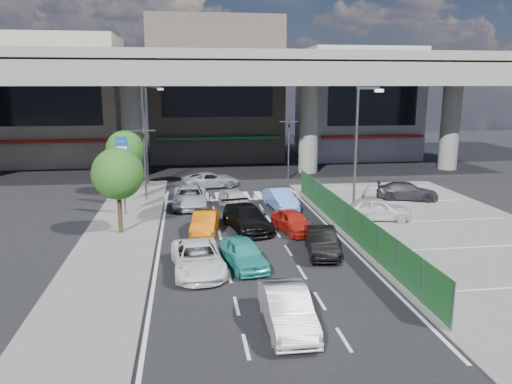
{
  "coord_description": "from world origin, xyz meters",
  "views": [
    {
      "loc": [
        -3.28,
        -23.25,
        8.1
      ],
      "look_at": [
        0.75,
        5.48,
        1.84
      ],
      "focal_mm": 35.0,
      "sensor_mm": 36.0,
      "label": 1
    }
  ],
  "objects": [
    {
      "name": "building_west",
      "position": [
        -16.0,
        31.97,
        6.49
      ],
      "size": [
        12.0,
        10.9,
        13.0
      ],
      "color": "gray",
      "rests_on": "ground"
    },
    {
      "name": "taxi_orange_left",
      "position": [
        -2.39,
        3.49,
        0.61
      ],
      "size": [
        1.82,
        3.86,
        1.22
      ],
      "primitive_type": "imported",
      "rotation": [
        0.0,
        0.0,
        -0.14
      ],
      "color": "#C85A08",
      "rests_on": "ground"
    },
    {
      "name": "ground",
      "position": [
        0.0,
        0.0,
        0.0
      ],
      "size": [
        120.0,
        120.0,
        0.0
      ],
      "primitive_type": "plane",
      "color": "black",
      "rests_on": "ground"
    },
    {
      "name": "wagon_silver_front_left",
      "position": [
        -3.16,
        9.89,
        0.67
      ],
      "size": [
        2.32,
        4.87,
        1.34
      ],
      "primitive_type": "imported",
      "rotation": [
        0.0,
        0.0,
        -0.02
      ],
      "color": "#BABDC2",
      "rests_on": "ground"
    },
    {
      "name": "sedan_black_mid",
      "position": [
        0.02,
        3.9,
        0.69
      ],
      "size": [
        2.88,
        5.05,
        1.38
      ],
      "primitive_type": "imported",
      "rotation": [
        0.0,
        0.0,
        0.21
      ],
      "color": "black",
      "rests_on": "ground"
    },
    {
      "name": "parking_lot",
      "position": [
        11.0,
        2.0,
        0.03
      ],
      "size": [
        12.0,
        28.0,
        0.06
      ],
      "primitive_type": "cube",
      "color": "#5C5C5A",
      "rests_on": "ground"
    },
    {
      "name": "parked_sedan_dgrey",
      "position": [
        12.21,
        9.62,
        0.68
      ],
      "size": [
        4.6,
        3.05,
        1.24
      ],
      "primitive_type": "imported",
      "rotation": [
        0.0,
        0.0,
        1.23
      ],
      "color": "#2F2E33",
      "rests_on": "parking_lot"
    },
    {
      "name": "street_lamp_right",
      "position": [
        7.17,
        6.0,
        4.77
      ],
      "size": [
        1.65,
        0.22,
        8.0
      ],
      "color": "#595B60",
      "rests_on": "ground"
    },
    {
      "name": "building_east",
      "position": [
        16.0,
        31.97,
        5.99
      ],
      "size": [
        12.0,
        10.9,
        12.0
      ],
      "color": "gray",
      "rests_on": "ground"
    },
    {
      "name": "tree_far",
      "position": [
        -7.8,
        14.5,
        3.39
      ],
      "size": [
        2.8,
        2.8,
        4.8
      ],
      "color": "#382314",
      "rests_on": "ground"
    },
    {
      "name": "traffic_light_left",
      "position": [
        -6.2,
        12.0,
        3.94
      ],
      "size": [
        1.6,
        1.24,
        5.2
      ],
      "color": "#595B60",
      "rests_on": "ground"
    },
    {
      "name": "taxi_teal_mid",
      "position": [
        -0.85,
        -1.94,
        0.64
      ],
      "size": [
        2.2,
        3.97,
        1.28
      ],
      "primitive_type": "imported",
      "rotation": [
        0.0,
        0.0,
        0.19
      ],
      "color": "#2FAEA6",
      "rests_on": "ground"
    },
    {
      "name": "sedan_white_front_mid",
      "position": [
        -0.2,
        8.87,
        0.65
      ],
      "size": [
        2.27,
        4.03,
        1.29
      ],
      "primitive_type": "imported",
      "rotation": [
        0.0,
        0.0,
        0.21
      ],
      "color": "beige",
      "rests_on": "ground"
    },
    {
      "name": "sidewalk_left",
      "position": [
        -7.0,
        4.0,
        0.06
      ],
      "size": [
        4.0,
        30.0,
        0.12
      ],
      "primitive_type": "cube",
      "color": "#5C5C5A",
      "rests_on": "ground"
    },
    {
      "name": "parked_sedan_white",
      "position": [
        8.0,
        4.66,
        0.76
      ],
      "size": [
        4.35,
        2.45,
        1.4
      ],
      "primitive_type": "imported",
      "rotation": [
        0.0,
        0.0,
        1.37
      ],
      "color": "silver",
      "rests_on": "parking_lot"
    },
    {
      "name": "hatch_white_back_mid",
      "position": [
        -0.07,
        -7.91,
        0.69
      ],
      "size": [
        1.47,
        4.19,
        1.38
      ],
      "primitive_type": "imported",
      "rotation": [
        0.0,
        0.0,
        -0.0
      ],
      "color": "beige",
      "rests_on": "ground"
    },
    {
      "name": "signboard_near",
      "position": [
        -7.2,
        7.99,
        3.06
      ],
      "size": [
        0.8,
        0.14,
        4.7
      ],
      "color": "#595B60",
      "rests_on": "ground"
    },
    {
      "name": "building_center",
      "position": [
        0.0,
        32.97,
        7.49
      ],
      "size": [
        14.0,
        10.9,
        15.0
      ],
      "color": "gray",
      "rests_on": "ground"
    },
    {
      "name": "traffic_light_right",
      "position": [
        5.5,
        19.0,
        3.94
      ],
      "size": [
        1.6,
        1.24,
        5.2
      ],
      "color": "#595B60",
      "rests_on": "ground"
    },
    {
      "name": "kei_truck_front_right",
      "position": [
        2.83,
        8.66,
        0.66
      ],
      "size": [
        1.96,
        4.16,
        1.32
      ],
      "primitive_type": "imported",
      "rotation": [
        0.0,
        0.0,
        0.14
      ],
      "color": "#5A89DD",
      "rests_on": "ground"
    },
    {
      "name": "taxi_orange_right",
      "position": [
        2.5,
        3.04,
        0.62
      ],
      "size": [
        2.26,
        3.86,
        1.23
      ],
      "primitive_type": "imported",
      "rotation": [
        0.0,
        0.0,
        0.23
      ],
      "color": "red",
      "rests_on": "ground"
    },
    {
      "name": "crossing_wagon_silver",
      "position": [
        -1.43,
        16.13,
        0.63
      ],
      "size": [
        4.84,
        2.97,
        1.25
      ],
      "primitive_type": "imported",
      "rotation": [
        0.0,
        0.0,
        1.78
      ],
      "color": "#929699",
      "rests_on": "ground"
    },
    {
      "name": "hatch_black_mid_right",
      "position": [
        3.09,
        -0.76,
        0.64
      ],
      "size": [
        1.88,
        4.03,
        1.28
      ],
      "primitive_type": "imported",
      "rotation": [
        0.0,
        0.0,
        -0.14
      ],
      "color": "black",
      "rests_on": "ground"
    },
    {
      "name": "traffic_cone",
      "position": [
        5.6,
        6.21,
        0.42
      ],
      "size": [
        0.39,
        0.39,
        0.73
      ],
      "primitive_type": "cone",
      "rotation": [
        0.0,
        0.0,
        0.03
      ],
      "color": "#E1410C",
      "rests_on": "parking_lot"
    },
    {
      "name": "signboard_far",
      "position": [
        -7.6,
        10.99,
        3.06
      ],
      "size": [
        0.8,
        0.14,
        4.7
      ],
      "color": "#595B60",
      "rests_on": "ground"
    },
    {
      "name": "fence_run",
      "position": [
        5.3,
        1.0,
        0.9
      ],
      "size": [
        0.16,
        22.0,
        1.8
      ],
      "primitive_type": null,
      "color": "#205E29",
      "rests_on": "ground"
    },
    {
      "name": "tree_near",
      "position": [
        -7.0,
        4.0,
        3.39
      ],
      "size": [
        2.8,
        2.8,
        4.8
      ],
      "color": "#382314",
      "rests_on": "ground"
    },
    {
      "name": "street_lamp_left",
      "position": [
        -6.33,
        18.0,
        4.77
      ],
      "size": [
        1.65,
        0.22,
        8.0
      ],
      "color": "#595B60",
      "rests_on": "ground"
    },
    {
      "name": "expressway",
      "position": [
        0.0,
        22.0,
        8.76
      ],
      "size": [
        64.0,
        14.0,
        10.75
      ],
      "color": "slate",
      "rests_on": "ground"
    },
    {
      "name": "sedan_white_mid_left",
      "position": [
        -2.93,
        -2.3,
        0.64
      ],
      "size": [
        2.49,
        4.78,
        1.29
      ],
      "primitive_type": "imported",
      "rotation": [
        0.0,
        0.0,
        0.08
      ],
      "color": "white",
      "rests_on": "ground"
    }
  ]
}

